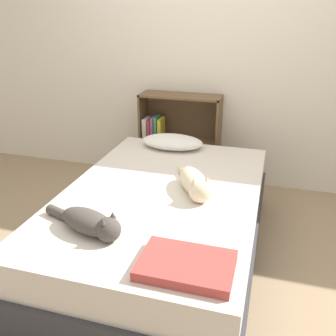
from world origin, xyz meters
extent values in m
plane|color=#997F60|center=(0.00, 0.00, 0.00)|extent=(8.00, 8.00, 0.00)
cube|color=silver|center=(0.00, 1.40, 1.25)|extent=(8.00, 0.06, 2.50)
cube|color=#333338|center=(0.00, 0.00, 0.15)|extent=(1.29, 1.99, 0.30)
cube|color=beige|center=(0.00, 0.00, 0.41)|extent=(1.25, 1.93, 0.22)
ellipsoid|color=white|center=(-0.15, 0.80, 0.57)|extent=(0.53, 0.32, 0.11)
ellipsoid|color=beige|center=(0.20, 0.06, 0.58)|extent=(0.31, 0.40, 0.14)
sphere|color=beige|center=(0.27, -0.08, 0.59)|extent=(0.15, 0.15, 0.15)
cone|color=beige|center=(0.31, -0.06, 0.67)|extent=(0.04, 0.04, 0.03)
cone|color=beige|center=(0.24, -0.10, 0.67)|extent=(0.04, 0.04, 0.03)
cylinder|color=beige|center=(0.08, 0.28, 0.54)|extent=(0.13, 0.17, 0.06)
ellipsoid|color=#47423D|center=(-0.24, -0.58, 0.58)|extent=(0.40, 0.27, 0.12)
sphere|color=#47423D|center=(-0.09, -0.63, 0.58)|extent=(0.13, 0.13, 0.13)
cone|color=#47423D|center=(-0.08, -0.59, 0.65)|extent=(0.04, 0.04, 0.03)
cone|color=#47423D|center=(-0.10, -0.66, 0.65)|extent=(0.04, 0.04, 0.03)
cylinder|color=#47423D|center=(-0.47, -0.50, 0.55)|extent=(0.17, 0.11, 0.06)
cube|color=brown|center=(-0.57, 1.23, 0.44)|extent=(0.02, 0.26, 0.88)
cube|color=brown|center=(0.18, 1.23, 0.44)|extent=(0.02, 0.26, 0.88)
cube|color=brown|center=(-0.20, 1.23, 0.01)|extent=(0.77, 0.26, 0.02)
cube|color=brown|center=(-0.20, 1.23, 0.87)|extent=(0.77, 0.26, 0.02)
cube|color=brown|center=(-0.20, 1.23, 0.44)|extent=(0.73, 0.26, 0.02)
cube|color=brown|center=(-0.20, 1.35, 0.44)|extent=(0.77, 0.02, 0.88)
cube|color=beige|center=(-0.52, 1.19, 0.55)|extent=(0.04, 0.16, 0.19)
cube|color=#B7332D|center=(-0.48, 1.19, 0.54)|extent=(0.02, 0.16, 0.18)
cube|color=#8C4C99|center=(-0.45, 1.19, 0.56)|extent=(0.03, 0.16, 0.21)
cube|color=#337F47|center=(-0.41, 1.19, 0.56)|extent=(0.03, 0.16, 0.22)
cube|color=gold|center=(-0.37, 1.19, 0.55)|extent=(0.03, 0.16, 0.20)
cube|color=#B2423D|center=(0.35, -0.74, 0.54)|extent=(0.44, 0.30, 0.05)
camera|label=1|loc=(0.66, -2.12, 1.65)|focal=40.00mm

